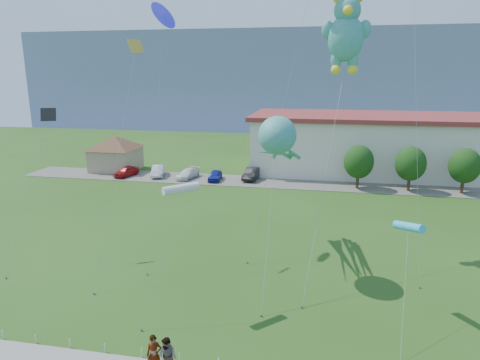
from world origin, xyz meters
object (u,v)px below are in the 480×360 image
warehouse (474,146)px  parked_car_silver (158,171)px  parked_car_red (126,171)px  parked_car_white (188,174)px  parked_car_blue (215,175)px  octopus_kite (279,144)px  pedestrian_right (167,357)px  teddy_bear_kite (346,32)px  pedestrian_left (154,354)px  pavilion (115,150)px  parked_car_black (252,174)px

warehouse → parked_car_silver: warehouse is taller
parked_car_red → parked_car_silver: parked_car_silver is taller
parked_car_white → warehouse: bearing=25.4°
parked_car_blue → octopus_kite: 27.04m
parked_car_red → octopus_kite: size_ratio=0.30×
pedestrian_right → teddy_bear_kite: teddy_bear_kite is taller
parked_car_blue → teddy_bear_kite: (15.09, -18.98, 16.18)m
warehouse → parked_car_red: bearing=-168.5°
parked_car_silver → parked_car_blue: parked_car_silver is taller
pedestrian_left → parked_car_red: bearing=97.9°
parked_car_red → octopus_kite: (23.27, -23.25, 8.31)m
parked_car_red → pedestrian_right: bearing=-46.8°
parked_car_silver → teddy_bear_kite: (23.38, -19.77, 16.10)m
parked_car_red → parked_car_white: 8.70m
teddy_bear_kite → parked_car_white: bearing=134.5°
parked_car_white → parked_car_blue: (3.87, -0.32, 0.02)m
warehouse → parked_car_red: size_ratio=14.99×
pavilion → parked_car_black: bearing=-5.6°
parked_car_white → parked_car_black: size_ratio=0.94×
pedestrian_right → parked_car_silver: size_ratio=0.44×
warehouse → pedestrian_left: size_ratio=31.02×
octopus_kite → parked_car_black: bearing=103.6°
parked_car_blue → parked_car_black: parked_car_black is taller
pavilion → teddy_bear_kite: bearing=-36.0°
pavilion → parked_car_red: 5.30m
octopus_kite → teddy_bear_kite: 9.98m
warehouse → parked_car_blue: size_ratio=15.94×
warehouse → parked_car_blue: bearing=-164.6°
pedestrian_right → parked_car_silver: 40.77m
warehouse → parked_car_blue: (-34.22, -9.41, -3.41)m
pavilion → pedestrian_right: size_ratio=4.76×
parked_car_blue → parked_car_silver: bearing=170.0°
pavilion → parked_car_blue: pavilion is taller
warehouse → pedestrian_right: size_ratio=31.58×
warehouse → parked_car_silver: size_ratio=13.79×
parked_car_blue → parked_car_black: 4.91m
pavilion → warehouse: bearing=6.8°
parked_car_white → parked_car_blue: 3.88m
parked_car_white → pavilion: bearing=177.4°
pedestrian_right → parked_car_black: (-2.34, 38.40, -0.24)m
warehouse → parked_car_black: 30.76m
parked_car_red → parked_car_black: 17.33m
parked_car_silver → parked_car_blue: (8.29, -0.78, -0.08)m
parked_car_white → octopus_kite: (14.59, -23.70, 8.37)m
warehouse → parked_car_blue: 35.66m
pedestrian_left → parked_car_white: (-10.23, 37.27, -0.39)m
octopus_kite → pavilion: bearing=134.7°
parked_car_red → parked_car_black: (17.26, 1.53, 0.07)m
pedestrian_right → parked_car_red: 41.75m
pedestrian_left → parked_car_blue: 37.50m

